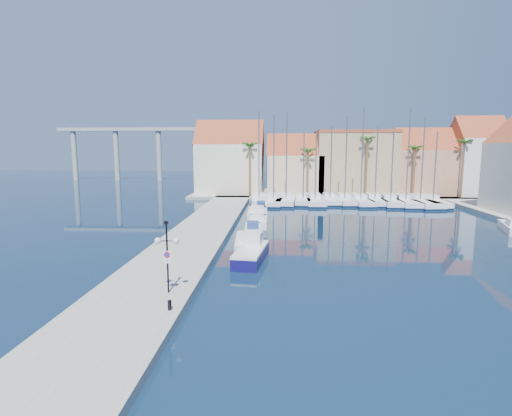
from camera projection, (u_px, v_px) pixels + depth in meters
The scene contains 37 objects.
ground at pixel (292, 273), 28.23m from camera, with size 260.00×260.00×0.00m, color black.
quay_west at pixel (202, 230), 42.02m from camera, with size 6.00×77.00×0.50m, color gray.
shore_north at pixel (337, 194), 75.04m from camera, with size 54.00×16.00×0.50m, color gray.
lamp_post at pixel (167, 246), 22.67m from camera, with size 1.43×0.38×4.21m.
bollard at pixel (170, 305), 20.54m from camera, with size 0.21×0.21×0.52m, color black.
fishing_boat at pixel (252, 252), 31.32m from camera, with size 2.66×6.05×2.05m.
motorboat_west_0 at pixel (247, 242), 35.66m from camera, with size 2.40×6.35×1.40m.
motorboat_west_1 at pixel (253, 230), 40.94m from camera, with size 1.91×5.23×1.40m.
motorboat_west_2 at pixel (258, 221), 45.91m from camera, with size 2.21×6.17×1.40m.
motorboat_west_3 at pixel (257, 213), 51.83m from camera, with size 2.69×7.57×1.40m.
motorboat_west_4 at pixel (261, 207), 56.89m from camera, with size 1.80×5.08×1.40m.
motorboat_west_5 at pixel (263, 202), 61.66m from camera, with size 2.23×6.92×1.40m.
motorboat_west_6 at pixel (263, 200), 65.13m from camera, with size 1.66×5.09×1.40m.
sailboat_0 at pixel (259, 200), 64.01m from camera, with size 2.79×8.74×14.46m.
sailboat_1 at pixel (274, 200), 63.44m from camera, with size 3.63×10.90×13.91m.
sailboat_2 at pixel (286, 200), 64.02m from camera, with size 3.75×11.06×14.40m.
sailboat_3 at pixel (303, 200), 63.73m from camera, with size 3.04×9.13×11.25m.
sailboat_4 at pixel (315, 201), 63.32m from camera, with size 2.81×10.41×11.47m.
sailboat_5 at pixel (329, 200), 63.99m from camera, with size 2.66×8.73×12.22m.
sailboat_6 at pixel (344, 200), 63.63m from camera, with size 2.91×9.07×13.72m.
sailboat_7 at pixel (360, 200), 63.21m from camera, with size 3.21×10.32×14.95m.
sailboat_8 at pixel (374, 200), 63.47m from camera, with size 2.73×9.97×12.07m.
sailboat_9 at pixel (390, 201), 62.52m from camera, with size 3.42×10.47×11.39m.
sailboat_10 at pixel (404, 201), 62.32m from camera, with size 3.18×11.35×14.94m.
sailboat_11 at pixel (418, 202), 62.03m from camera, with size 4.14×12.17×13.27m.
sailboat_12 at pixel (431, 202), 61.94m from camera, with size 2.96×10.44×11.26m.
building_0 at pixel (230, 161), 74.23m from camera, with size 12.30×9.00×13.50m.
building_1 at pixel (295, 167), 73.75m from camera, with size 10.30×8.00×11.00m.
building_2 at pixel (354, 162), 73.99m from camera, with size 14.20×10.20×11.50m.
building_3 at pixel (422, 165), 72.40m from camera, with size 10.30×8.00×12.00m.
building_4 at pixel (476, 159), 70.75m from camera, with size 8.30×8.00×14.00m.
palm_0 at pixel (250, 147), 68.70m from camera, with size 2.60×2.60×10.15m.
palm_1 at pixel (308, 152), 68.28m from camera, with size 2.60×2.60×9.15m.
palm_2 at pixel (368, 141), 67.46m from camera, with size 2.60×2.60×11.15m.
palm_3 at pixel (415, 149), 67.22m from camera, with size 2.60×2.60×9.65m.
palm_4 at pixel (464, 144), 66.64m from camera, with size 2.60×2.60×10.65m.
viaduct at pixel (141, 143), 109.85m from camera, with size 48.00×2.20×14.45m.
Camera 1 is at (-1.06, -27.34, 8.74)m, focal length 28.00 mm.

